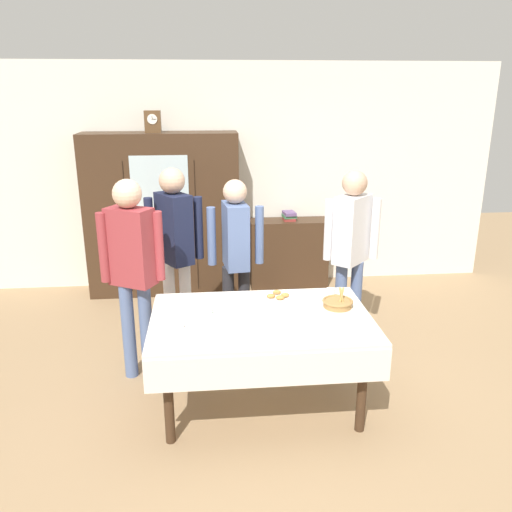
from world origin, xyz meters
TOP-DOWN VIEW (x-y plane):
  - ground_plane at (0.00, 0.00)m, footprint 12.00×12.00m
  - back_wall at (0.00, 2.65)m, footprint 6.40×0.10m
  - dining_table at (0.00, -0.24)m, footprint 1.65×1.07m
  - wall_cabinet at (-0.90, 2.35)m, footprint 1.78×0.46m
  - mantel_clock at (-0.96, 2.35)m, footprint 0.18×0.11m
  - bookshelf_low at (0.62, 2.41)m, footprint 0.96×0.35m
  - book_stack at (0.62, 2.41)m, footprint 0.17×0.21m
  - tea_cup_center at (-0.60, -0.38)m, footprint 0.13×0.13m
  - tea_cup_near_right at (-0.40, -0.12)m, footprint 0.13×0.13m
  - tea_cup_mid_left at (0.61, 0.15)m, footprint 0.13×0.13m
  - bread_basket at (0.62, -0.08)m, footprint 0.24×0.24m
  - pastry_plate at (0.17, 0.14)m, footprint 0.28×0.28m
  - spoon_mid_left at (-0.20, -0.35)m, footprint 0.12×0.02m
  - spoon_near_right at (0.44, -0.38)m, footprint 0.12×0.02m
  - person_behind_table_left at (-0.68, 0.88)m, footprint 0.52×0.41m
  - person_near_right_end at (-0.13, 0.84)m, footprint 0.52×0.38m
  - person_beside_shelf at (0.94, 0.77)m, footprint 0.52×0.40m
  - person_by_cabinet at (-1.00, 0.35)m, footprint 0.52×0.35m

SIDE VIEW (x-z plane):
  - ground_plane at x=0.00m, z-range 0.00..0.00m
  - bookshelf_low at x=0.62m, z-range 0.00..0.84m
  - dining_table at x=0.00m, z-range 0.28..1.04m
  - spoon_mid_left at x=-0.20m, z-range 0.76..0.77m
  - spoon_near_right at x=0.44m, z-range 0.76..0.77m
  - pastry_plate at x=0.17m, z-range 0.75..0.80m
  - tea_cup_center at x=-0.60m, z-range 0.76..0.82m
  - tea_cup_near_right at x=-0.40m, z-range 0.76..0.82m
  - tea_cup_mid_left at x=0.61m, z-range 0.76..0.82m
  - bread_basket at x=0.62m, z-range 0.71..0.87m
  - book_stack at x=0.62m, z-range 0.85..0.95m
  - wall_cabinet at x=-0.90m, z-range 0.00..1.92m
  - person_near_right_end at x=-0.13m, z-range 0.17..1.79m
  - person_beside_shelf at x=0.94m, z-range 0.19..1.89m
  - person_by_cabinet at x=-1.00m, z-range 0.19..1.92m
  - person_behind_table_left at x=-0.68m, z-range 0.20..1.92m
  - back_wall at x=0.00m, z-range 0.00..2.70m
  - mantel_clock at x=-0.96m, z-range 1.92..2.16m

